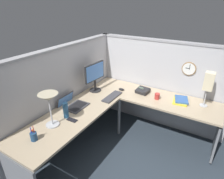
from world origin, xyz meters
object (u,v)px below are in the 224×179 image
(computer_mouse, at_px, (121,89))
(wall_clock, at_px, (189,69))
(cell_phone, at_px, (72,120))
(desk_lamp_paper, at_px, (209,82))
(pen_cup, at_px, (34,136))
(thermos_flask, at_px, (66,110))
(office_phone, at_px, (143,91))
(book_stack, at_px, (181,100))
(laptop, at_px, (72,104))
(keyboard, at_px, (112,97))
(coffee_mug, at_px, (157,96))
(monitor, at_px, (95,75))
(desk_lamp_dome, at_px, (49,100))

(computer_mouse, distance_m, wall_clock, 1.15)
(cell_phone, xyz_separation_m, desk_lamp_paper, (1.30, -1.44, 0.38))
(computer_mouse, distance_m, desk_lamp_paper, 1.37)
(pen_cup, height_order, thermos_flask, thermos_flask)
(computer_mouse, distance_m, cell_phone, 1.15)
(computer_mouse, xyz_separation_m, office_phone, (0.09, -0.37, 0.02))
(cell_phone, xyz_separation_m, book_stack, (1.26, -1.11, 0.02))
(laptop, bearing_deg, cell_phone, -138.25)
(computer_mouse, bearing_deg, thermos_flask, 167.95)
(keyboard, relative_size, coffee_mug, 4.48)
(cell_phone, relative_size, wall_clock, 0.65)
(monitor, bearing_deg, thermos_flask, -170.89)
(office_phone, relative_size, wall_clock, 1.03)
(computer_mouse, distance_m, thermos_flask, 1.16)
(book_stack, distance_m, wall_clock, 0.52)
(computer_mouse, distance_m, pen_cup, 1.68)
(monitor, relative_size, book_stack, 1.57)
(pen_cup, bearing_deg, office_phone, -18.72)
(laptop, distance_m, pen_cup, 0.83)
(cell_phone, bearing_deg, book_stack, -43.02)
(office_phone, bearing_deg, laptop, 141.19)
(thermos_flask, xyz_separation_m, desk_lamp_paper, (1.28, -1.55, 0.27))
(laptop, distance_m, computer_mouse, 0.93)
(keyboard, height_order, coffee_mug, coffee_mug)
(computer_mouse, relative_size, coffee_mug, 1.08)
(keyboard, bearing_deg, desk_lamp_paper, -70.16)
(desk_lamp_paper, height_order, wall_clock, wall_clock)
(laptop, height_order, wall_clock, wall_clock)
(thermos_flask, bearing_deg, coffee_mug, -37.90)
(thermos_flask, bearing_deg, cell_phone, -98.35)
(thermos_flask, height_order, book_stack, thermos_flask)
(monitor, distance_m, desk_lamp_dome, 1.11)
(desk_lamp_dome, xyz_separation_m, cell_phone, (0.21, -0.14, -0.36))
(desk_lamp_dome, bearing_deg, wall_clock, -35.44)
(office_phone, bearing_deg, desk_lamp_dome, 156.40)
(thermos_flask, bearing_deg, computer_mouse, -12.05)
(pen_cup, height_order, cell_phone, pen_cup)
(thermos_flask, height_order, office_phone, thermos_flask)
(laptop, xyz_separation_m, computer_mouse, (0.85, -0.39, -0.01))
(pen_cup, bearing_deg, book_stack, -34.46)
(thermos_flask, xyz_separation_m, coffee_mug, (1.13, -0.88, -0.06))
(monitor, xyz_separation_m, pen_cup, (-1.41, -0.15, -0.24))
(desk_lamp_dome, relative_size, book_stack, 1.40)
(pen_cup, bearing_deg, wall_clock, -30.42)
(laptop, height_order, pen_cup, pen_cup)
(thermos_flask, relative_size, desk_lamp_paper, 0.42)
(keyboard, bearing_deg, office_phone, -42.10)
(keyboard, relative_size, pen_cup, 2.39)
(laptop, bearing_deg, thermos_flask, -151.89)
(keyboard, relative_size, desk_lamp_paper, 0.81)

